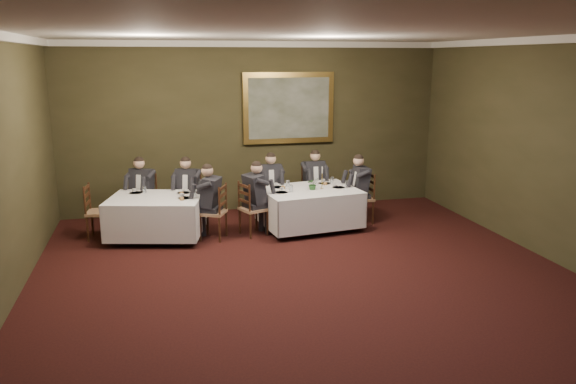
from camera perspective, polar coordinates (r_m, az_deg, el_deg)
name	(u,v)px	position (r m, az deg, el deg)	size (l,w,h in m)	color
ground	(325,303)	(7.61, 3.74, -11.15)	(10.00, 10.00, 0.00)	black
ceiling	(329,29)	(6.93, 4.20, 16.20)	(8.00, 10.00, 0.10)	silver
back_wall	(255,127)	(11.87, -3.36, 6.58)	(8.00, 0.10, 3.50)	#332F19
crown_molding	(329,34)	(6.92, 4.19, 15.71)	(8.00, 10.00, 0.12)	white
table_main	(309,205)	(10.62, 2.18, -1.36)	(1.92, 1.56, 0.67)	black
table_second	(156,214)	(10.29, -13.24, -2.22)	(1.88, 1.59, 0.67)	black
chair_main_backleft	(270,205)	(11.32, -1.84, -1.29)	(0.44, 0.42, 1.00)	#97704C
diner_main_backleft	(270,194)	(11.26, -1.83, -0.18)	(0.42, 0.48, 1.35)	black
chair_main_backright	(313,201)	(11.66, 2.58, -0.87)	(0.46, 0.44, 1.00)	#97704C
diner_main_backright	(314,190)	(11.59, 2.61, 0.21)	(0.43, 0.50, 1.35)	black
chair_main_endleft	(253,220)	(10.30, -3.58, -2.82)	(0.55, 0.56, 1.00)	#97704C
diner_main_endleft	(253,208)	(10.24, -3.54, -1.59)	(0.59, 0.55, 1.35)	black
chair_main_endright	(362,208)	(11.14, 7.49, -1.66)	(0.43, 0.45, 1.00)	#97704C
diner_main_endright	(361,197)	(11.08, 7.47, -0.52)	(0.49, 0.43, 1.35)	black
chair_sec_backleft	(144,211)	(11.21, -14.38, -1.87)	(0.59, 0.58, 1.00)	#97704C
diner_sec_backleft	(143,200)	(11.15, -14.48, -0.75)	(0.58, 0.61, 1.35)	black
chair_sec_backright	(189,211)	(11.03, -10.00, -1.90)	(0.57, 0.56, 1.00)	#97704C
diner_sec_backright	(189,200)	(10.96, -10.07, -0.77)	(0.56, 0.60, 1.35)	black
chair_sec_endright	(214,223)	(10.14, -7.53, -3.17)	(0.57, 0.58, 1.00)	#97704C
diner_sec_endright	(213,211)	(10.08, -7.64, -1.92)	(0.61, 0.57, 1.35)	black
chair_sec_endleft	(100,223)	(10.61, -18.60, -3.02)	(0.47, 0.49, 1.00)	#97704C
centerpiece	(313,183)	(10.50, 2.54, 0.90)	(0.22, 0.19, 0.24)	#2D5926
candlestick	(322,180)	(10.58, 3.48, 1.20)	(0.06, 0.06, 0.44)	#A78833
place_setting_table_main	(281,185)	(10.75, -0.68, 0.72)	(0.33, 0.31, 0.14)	white
place_setting_table_second	(139,191)	(10.65, -14.93, 0.14)	(0.33, 0.31, 0.14)	white
painting	(289,108)	(11.91, 0.07, 8.53)	(1.94, 0.09, 1.48)	#E0AF52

